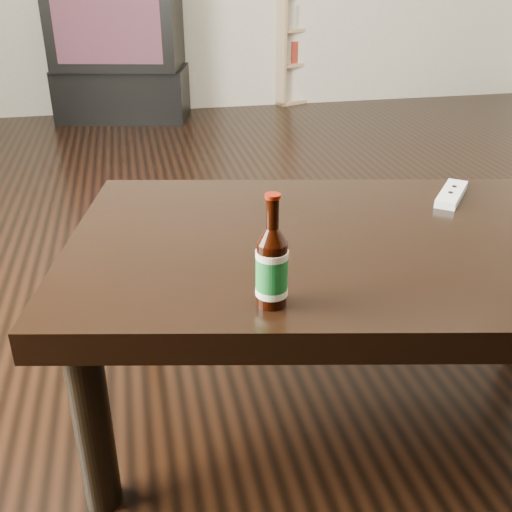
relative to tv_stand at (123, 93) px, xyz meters
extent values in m
cube|color=black|center=(0.93, -2.79, -0.19)|extent=(5.00, 6.00, 0.01)
cube|color=black|center=(0.00, 0.00, 0.00)|extent=(1.02, 0.67, 0.37)
cube|color=black|center=(0.00, 0.00, 0.52)|extent=(0.98, 0.74, 0.66)
cube|color=#971B00|center=(-0.06, -0.27, 0.52)|extent=(0.71, 0.17, 0.53)
cube|color=tan|center=(1.22, 0.25, 0.39)|extent=(0.14, 0.27, 1.15)
cube|color=tan|center=(1.77, 0.48, 0.39)|extent=(0.14, 0.27, 1.15)
cube|color=tan|center=(1.49, 0.37, -0.17)|extent=(0.68, 0.50, 0.03)
cube|color=tan|center=(1.44, 0.48, 0.39)|extent=(0.58, 0.27, 1.15)
cube|color=tan|center=(1.49, 0.37, 0.12)|extent=(0.62, 0.46, 0.03)
cube|color=tan|center=(1.49, 0.37, 0.39)|extent=(0.62, 0.46, 0.03)
cube|color=#A02D20|center=(1.42, 0.31, 0.22)|extent=(0.27, 0.25, 0.17)
cube|color=navy|center=(1.60, 0.39, 0.21)|extent=(0.20, 0.22, 0.15)
cube|color=beige|center=(1.46, 0.33, 0.49)|extent=(0.31, 0.27, 0.17)
cube|color=black|center=(0.53, -3.44, 0.29)|extent=(1.51, 1.07, 0.07)
cylinder|color=black|center=(-0.11, -3.62, 0.04)|extent=(0.09, 0.09, 0.45)
cylinder|color=black|center=(0.01, -3.01, 0.04)|extent=(0.09, 0.09, 0.45)
cylinder|color=black|center=(0.25, -3.69, 0.39)|extent=(0.08, 0.08, 0.13)
cylinder|color=#166525|center=(0.25, -3.69, 0.40)|extent=(0.08, 0.08, 0.08)
cylinder|color=beige|center=(0.25, -3.69, 0.43)|extent=(0.08, 0.08, 0.01)
cylinder|color=beige|center=(0.25, -3.69, 0.36)|extent=(0.08, 0.08, 0.01)
cone|color=black|center=(0.25, -3.69, 0.47)|extent=(0.08, 0.08, 0.03)
cylinder|color=black|center=(0.25, -3.69, 0.52)|extent=(0.03, 0.03, 0.06)
cylinder|color=maroon|center=(0.25, -3.69, 0.55)|extent=(0.04, 0.04, 0.01)
cube|color=white|center=(0.86, -3.25, 0.34)|extent=(0.16, 0.18, 0.02)
cylinder|color=black|center=(0.88, -3.22, 0.35)|extent=(0.02, 0.02, 0.00)
cylinder|color=black|center=(0.85, -3.26, 0.35)|extent=(0.02, 0.02, 0.00)
camera|label=1|loc=(0.02, -4.63, 0.92)|focal=42.00mm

